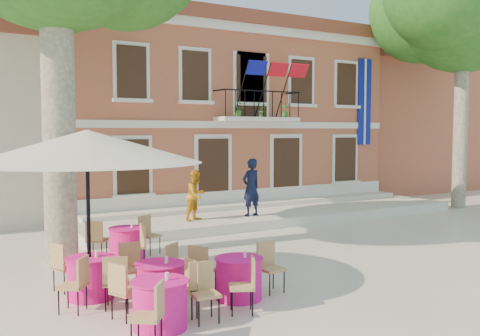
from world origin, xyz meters
name	(u,v)px	position (x,y,z in m)	size (l,w,h in m)	color
ground	(306,249)	(0.00, 0.00, 0.00)	(90.00, 90.00, 0.00)	beige
main_building	(203,115)	(2.00, 9.99, 3.78)	(13.50, 9.59, 7.50)	#A8583C
neighbor_east	(385,128)	(14.00, 11.00, 3.22)	(9.40, 9.40, 6.40)	#A8583C
terrace	(275,214)	(2.00, 4.40, 0.15)	(14.00, 3.40, 0.30)	silver
plane_tree_east	(464,2)	(9.86, 2.89, 8.09)	(5.56, 5.56, 10.93)	#A59E84
patio_umbrella	(87,147)	(-5.95, -1.29, 2.79)	(4.17, 4.17, 3.10)	black
pedestrian_navy	(251,187)	(0.62, 3.73, 1.24)	(0.69, 0.45, 1.88)	black
pedestrian_orange	(196,195)	(-1.30, 3.87, 1.09)	(0.76, 0.59, 1.57)	orange
cafe_table_0	(160,282)	(-5.01, -2.38, 0.43)	(1.86, 1.72, 0.95)	#EC169B
cafe_table_1	(160,302)	(-5.41, -3.38, 0.43)	(1.72, 1.86, 0.95)	#EC169B
cafe_table_2	(91,275)	(-5.94, -1.32, 0.43)	(1.74, 1.85, 0.95)	#EC169B
cafe_table_3	(127,242)	(-4.40, 1.22, 0.43)	(1.86, 1.71, 0.95)	#EC169B
cafe_table_4	(239,276)	(-3.61, -2.73, 0.43)	(1.67, 1.87, 0.95)	#EC169B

